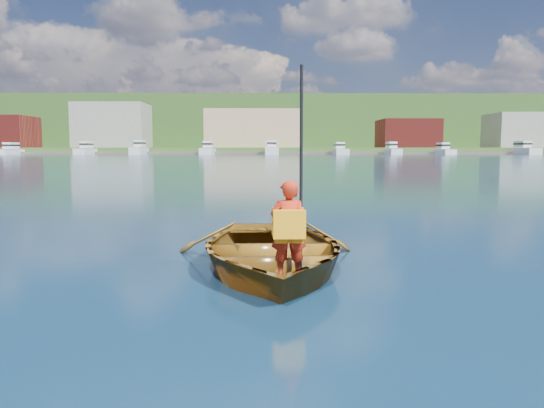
{
  "coord_description": "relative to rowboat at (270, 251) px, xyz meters",
  "views": [
    {
      "loc": [
        -1.31,
        -7.06,
        1.48
      ],
      "look_at": [
        -1.22,
        -0.57,
        0.81
      ],
      "focal_mm": 35.0,
      "sensor_mm": 36.0,
      "label": 1
    }
  ],
  "objects": [
    {
      "name": "marina_yachts",
      "position": [
        3.04,
        143.91,
        1.12
      ],
      "size": [
        148.9,
        13.05,
        4.24
      ],
      "color": "silver",
      "rests_on": "ground"
    },
    {
      "name": "ground",
      "position": [
        1.24,
        0.57,
        -0.23
      ],
      "size": [
        600.0,
        600.0,
        0.0
      ],
      "color": "#102E46",
      "rests_on": "ground"
    },
    {
      "name": "rowboat",
      "position": [
        0.0,
        0.0,
        0.0
      ],
      "size": [
        2.75,
        3.74,
        0.75
      ],
      "color": "brown",
      "rests_on": "ground"
    },
    {
      "name": "hillside_trees",
      "position": [
        7.68,
        237.95,
        17.39
      ],
      "size": [
        292.08,
        78.95,
        22.96
      ],
      "color": "#382314",
      "rests_on": "ground"
    },
    {
      "name": "child_paddler",
      "position": [
        0.19,
        -0.89,
        0.42
      ],
      "size": [
        0.4,
        0.35,
        2.28
      ],
      "color": "red",
      "rests_on": "ground"
    },
    {
      "name": "shoreline",
      "position": [
        1.24,
        237.18,
        10.1
      ],
      "size": [
        400.0,
        140.0,
        22.0
      ],
      "color": "#445B24",
      "rests_on": "ground"
    },
    {
      "name": "waterfront_buildings",
      "position": [
        -6.49,
        165.57,
        7.52
      ],
      "size": [
        202.0,
        16.0,
        14.0
      ],
      "color": "brown",
      "rests_on": "ground"
    },
    {
      "name": "dock",
      "position": [
        -0.65,
        148.57,
        0.17
      ],
      "size": [
        160.01,
        4.4,
        0.8
      ],
      "color": "brown",
      "rests_on": "ground"
    }
  ]
}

